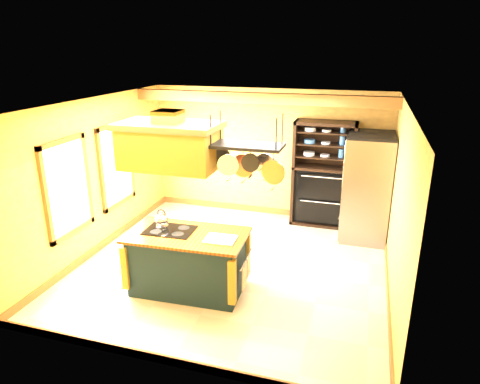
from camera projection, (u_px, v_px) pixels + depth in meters
The scene contains 15 objects.
floor at pixel (233, 265), 7.23m from camera, with size 5.00×5.00×0.00m, color beige.
ceiling at pixel (232, 104), 6.35m from camera, with size 5.00×5.00×0.00m, color white.
wall_back at pixel (268, 153), 9.06m from camera, with size 5.00×0.02×2.70m, color #E9BB55.
wall_front at pixel (161, 262), 4.53m from camera, with size 5.00×0.02×2.70m, color #E9BB55.
wall_left at pixel (96, 176), 7.47m from camera, with size 0.02×5.00×2.70m, color #E9BB55.
wall_right at pixel (399, 206), 6.11m from camera, with size 0.02×5.00×2.70m, color #E9BB55.
ceiling_beam at pixel (260, 98), 7.93m from camera, with size 5.00×0.15×0.20m, color #995A2F.
window_near at pixel (68, 188), 6.72m from camera, with size 0.06×1.06×1.56m.
window_far at pixel (117, 165), 7.99m from camera, with size 0.06×1.06×1.56m.
kitchen_island at pixel (188, 261), 6.38m from camera, with size 1.78×1.04×1.11m.
range_hood at pixel (170, 144), 5.85m from camera, with size 1.40×0.79×0.80m.
pot_rack at pixel (248, 155), 5.57m from camera, with size 1.04×0.47×0.87m.
refrigerator at pixel (366, 189), 8.02m from camera, with size 0.85×1.01×1.97m.
hutch at pixel (323, 185), 8.69m from camera, with size 1.21×0.55×2.13m.
floor_register at pixel (122, 287), 6.57m from camera, with size 0.28×0.12×0.01m, color black.
Camera 1 is at (1.96, -6.13, 3.53)m, focal length 32.00 mm.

